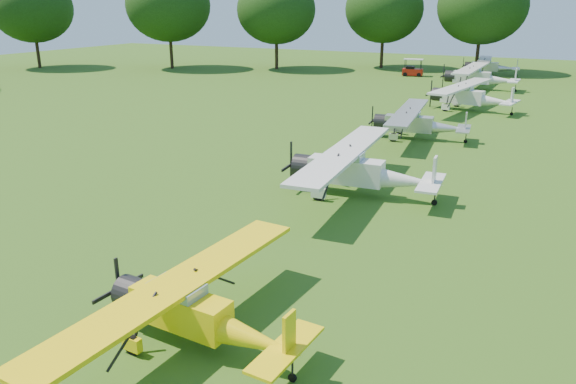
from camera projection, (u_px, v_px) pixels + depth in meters
name	position (u px, v px, depth m)	size (l,w,h in m)	color
ground	(308.00, 216.00, 23.59)	(160.00, 160.00, 0.00)	#265515
tree_belt	(405.00, 18.00, 19.65)	(137.36, 130.27, 14.52)	black
aircraft_2	(194.00, 309.00, 14.36)	(5.94, 9.47, 1.86)	yellow
aircraft_3	(357.00, 168.00, 25.76)	(7.23, 11.53, 2.27)	silver
aircraft_4	(417.00, 121.00, 36.59)	(6.46, 10.27, 2.02)	silver
aircraft_5	(469.00, 95.00, 46.27)	(7.25, 11.49, 2.26)	silver
aircraft_6	(478.00, 76.00, 57.74)	(7.66, 12.16, 2.41)	silver
aircraft_7	(489.00, 65.00, 69.03)	(6.74, 10.74, 2.11)	silver
golf_cart	(412.00, 70.00, 68.60)	(2.59, 1.81, 2.05)	#AE180C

